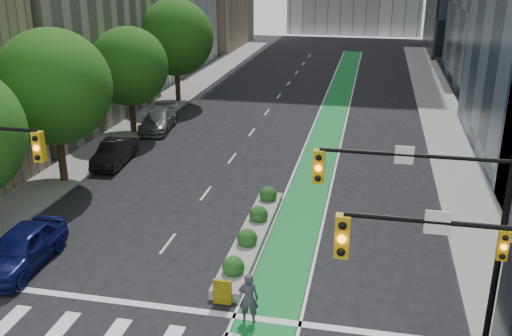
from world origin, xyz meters
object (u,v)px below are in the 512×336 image
at_px(parked_car_left_mid, 114,153).
at_px(parked_car_left_far, 158,120).
at_px(cyclist, 249,298).
at_px(parked_car_left_near, 21,248).
at_px(median_planter, 252,234).

distance_m(parked_car_left_mid, parked_car_left_far, 7.73).
height_order(cyclist, parked_car_left_near, cyclist).
relative_size(median_planter, parked_car_left_far, 1.98).
height_order(median_planter, parked_car_left_far, parked_car_left_far).
xyz_separation_m(cyclist, parked_car_left_mid, (-11.83, 14.46, -0.23)).
bearing_deg(parked_car_left_far, median_planter, -63.26).
xyz_separation_m(cyclist, parked_car_left_far, (-11.88, 22.19, -0.22)).
bearing_deg(parked_car_left_far, cyclist, -68.66).
bearing_deg(cyclist, parked_car_left_far, -66.21).
xyz_separation_m(parked_car_left_near, parked_car_left_far, (-1.79, 20.35, -0.10)).
height_order(parked_car_left_mid, parked_car_left_far, parked_car_left_far).
relative_size(median_planter, cyclist, 5.25).
distance_m(cyclist, parked_car_left_mid, 18.69).
relative_size(cyclist, parked_car_left_far, 0.38).
bearing_deg(parked_car_left_mid, median_planter, -42.79).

